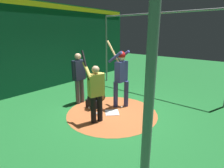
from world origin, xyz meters
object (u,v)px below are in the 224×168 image
home_plate (112,112)px  visitor (96,90)px  catcher (95,97)px  umpire (79,76)px  batter (121,74)px  baseball_1 (89,108)px  baseball_2 (97,114)px  baseball_0 (122,107)px

home_plate → visitor: bearing=-89.1°
catcher → umpire: (-0.71, -0.04, 0.63)m
batter → baseball_1: batter is taller
visitor → baseball_2: visitor is taller
visitor → baseball_2: bearing=154.5°
umpire → visitor: (1.43, -0.63, -0.07)m
umpire → baseball_1: size_ratio=23.95×
umpire → visitor: visitor is taller
umpire → baseball_0: (1.43, 0.56, -0.96)m
umpire → baseball_1: 1.17m
baseball_2 → catcher: bearing=139.6°
home_plate → umpire: 1.73m
batter → home_plate: bearing=-80.3°
catcher → visitor: (0.72, -0.66, 0.56)m
baseball_0 → baseball_1: 1.08m
batter → catcher: batter is taller
home_plate → visitor: (0.01, -0.71, 0.92)m
umpire → baseball_2: size_ratio=23.95×
baseball_0 → baseball_2: size_ratio=1.00×
catcher → baseball_2: (0.44, -0.37, -0.33)m
visitor → umpire: bearing=176.8°
batter → baseball_2: (-0.17, -0.99, -1.11)m
home_plate → baseball_2: baseball_2 is taller
batter → umpire: batter is taller
baseball_1 → baseball_2: size_ratio=1.00×
visitor → baseball_0: (0.00, 1.19, -0.89)m
baseball_0 → baseball_1: (-0.78, -0.75, 0.00)m
home_plate → baseball_0: 0.49m
visitor → batter: bearing=115.5°
visitor → baseball_1: bearing=170.8°
baseball_0 → baseball_1: size_ratio=1.00×
catcher → umpire: 0.95m
home_plate → baseball_1: 0.81m
baseball_0 → umpire: bearing=-158.5°
umpire → baseball_2: bearing=-16.4°
batter → umpire: size_ratio=1.24×
baseball_1 → umpire: bearing=164.3°
home_plate → batter: size_ratio=0.19×
batter → visitor: 1.31m
batter → baseball_0: (0.11, -0.09, -1.11)m
batter → visitor: (0.11, -1.28, -0.22)m
visitor → baseball_2: (-0.28, 0.29, -0.89)m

